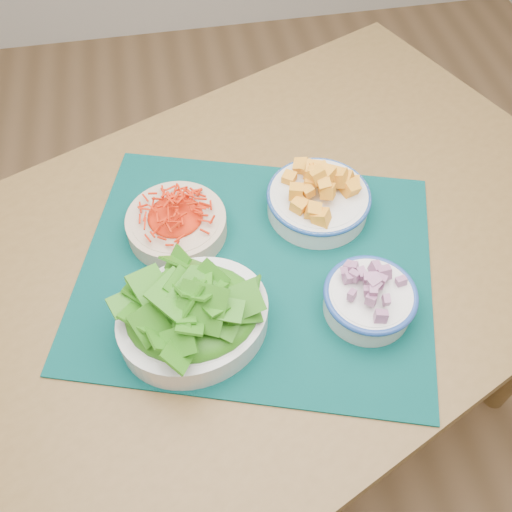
{
  "coord_description": "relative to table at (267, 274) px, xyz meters",
  "views": [
    {
      "loc": [
        0.02,
        -0.46,
        1.53
      ],
      "look_at": [
        0.12,
        0.08,
        0.78
      ],
      "focal_mm": 40.0,
      "sensor_mm": 36.0,
      "label": 1
    }
  ],
  "objects": [
    {
      "name": "ground",
      "position": [
        -0.15,
        -0.13,
        -0.65
      ],
      "size": [
        4.0,
        4.0,
        0.0
      ],
      "primitive_type": "plane",
      "color": "#936D47",
      "rests_on": "ground"
    },
    {
      "name": "table",
      "position": [
        0.0,
        0.0,
        0.0
      ],
      "size": [
        1.44,
        1.23,
        0.75
      ],
      "rotation": [
        0.0,
        0.0,
        0.42
      ],
      "color": "brown",
      "rests_on": "ground"
    },
    {
      "name": "placemat",
      "position": [
        -0.03,
        -0.05,
        0.1
      ],
      "size": [
        0.69,
        0.63,
        0.0
      ],
      "primitive_type": "cube",
      "rotation": [
        0.0,
        0.0,
        -0.31
      ],
      "color": "#012B2A",
      "rests_on": "table"
    },
    {
      "name": "carrot_bowl",
      "position": [
        -0.15,
        0.05,
        0.13
      ],
      "size": [
        0.23,
        0.23,
        0.06
      ],
      "rotation": [
        0.0,
        0.0,
        -0.42
      ],
      "color": "beige",
      "rests_on": "placemat"
    },
    {
      "name": "squash_bowl",
      "position": [
        0.1,
        0.05,
        0.14
      ],
      "size": [
        0.19,
        0.19,
        0.08
      ],
      "rotation": [
        0.0,
        0.0,
        0.05
      ],
      "color": "silver",
      "rests_on": "placemat"
    },
    {
      "name": "lettuce_bowl",
      "position": [
        -0.14,
        -0.15,
        0.15
      ],
      "size": [
        0.28,
        0.25,
        0.11
      ],
      "rotation": [
        0.0,
        0.0,
        0.29
      ],
      "color": "silver",
      "rests_on": "placemat"
    },
    {
      "name": "onion_bowl",
      "position": [
        0.13,
        -0.16,
        0.14
      ],
      "size": [
        0.15,
        0.15,
        0.07
      ],
      "rotation": [
        0.0,
        0.0,
        0.13
      ],
      "color": "silver",
      "rests_on": "placemat"
    }
  ]
}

